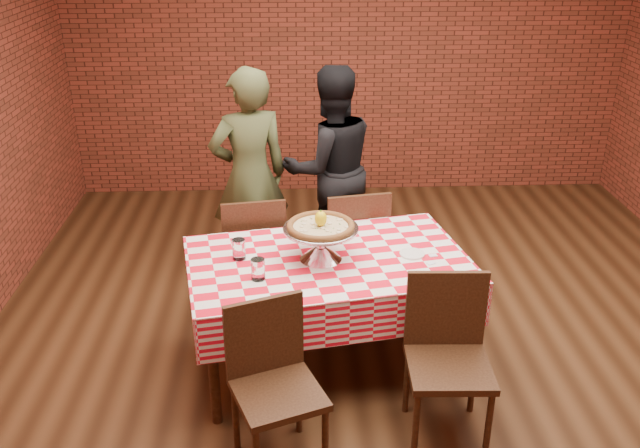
# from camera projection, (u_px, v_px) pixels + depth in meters

# --- Properties ---
(ground) EXTENTS (6.00, 6.00, 0.00)m
(ground) POSITION_uv_depth(u_px,v_px,m) (382.00, 352.00, 4.58)
(ground) COLOR black
(ground) RESTS_ON ground
(back_wall) EXTENTS (5.50, 0.00, 5.50)m
(back_wall) POSITION_uv_depth(u_px,v_px,m) (349.00, 50.00, 6.71)
(back_wall) COLOR maroon
(back_wall) RESTS_ON ground
(table) EXTENTS (1.83, 1.30, 0.75)m
(table) POSITION_uv_depth(u_px,v_px,m) (328.00, 312.00, 4.34)
(table) COLOR #442A17
(table) RESTS_ON ground
(tablecloth) EXTENTS (1.88, 1.34, 0.29)m
(tablecloth) POSITION_uv_depth(u_px,v_px,m) (328.00, 279.00, 4.24)
(tablecloth) COLOR red
(tablecloth) RESTS_ON table
(pizza_stand) EXTENTS (0.56, 0.56, 0.21)m
(pizza_stand) POSITION_uv_depth(u_px,v_px,m) (321.00, 243.00, 4.14)
(pizza_stand) COLOR silver
(pizza_stand) RESTS_ON tablecloth
(pizza) EXTENTS (0.49, 0.49, 0.03)m
(pizza) POSITION_uv_depth(u_px,v_px,m) (321.00, 227.00, 4.09)
(pizza) COLOR beige
(pizza) RESTS_ON pizza_stand
(lemon) EXTENTS (0.09, 0.09, 0.09)m
(lemon) POSITION_uv_depth(u_px,v_px,m) (321.00, 219.00, 4.07)
(lemon) COLOR yellow
(lemon) RESTS_ON pizza
(water_glass_left) EXTENTS (0.09, 0.09, 0.13)m
(water_glass_left) POSITION_uv_depth(u_px,v_px,m) (258.00, 269.00, 3.92)
(water_glass_left) COLOR white
(water_glass_left) RESTS_ON tablecloth
(water_glass_right) EXTENTS (0.09, 0.09, 0.13)m
(water_glass_right) POSITION_uv_depth(u_px,v_px,m) (239.00, 249.00, 4.15)
(water_glass_right) COLOR white
(water_glass_right) RESTS_ON tablecloth
(side_plate) EXTENTS (0.18, 0.18, 0.01)m
(side_plate) POSITION_uv_depth(u_px,v_px,m) (412.00, 254.00, 4.23)
(side_plate) COLOR white
(side_plate) RESTS_ON tablecloth
(sweetener_packet_a) EXTENTS (0.06, 0.06, 0.00)m
(sweetener_packet_a) POSITION_uv_depth(u_px,v_px,m) (431.00, 263.00, 4.12)
(sweetener_packet_a) COLOR white
(sweetener_packet_a) RESTS_ON tablecloth
(sweetener_packet_b) EXTENTS (0.06, 0.05, 0.00)m
(sweetener_packet_b) POSITION_uv_depth(u_px,v_px,m) (433.00, 255.00, 4.21)
(sweetener_packet_b) COLOR white
(sweetener_packet_b) RESTS_ON tablecloth
(condiment_caddy) EXTENTS (0.12, 0.11, 0.13)m
(condiment_caddy) POSITION_uv_depth(u_px,v_px,m) (328.00, 226.00, 4.45)
(condiment_caddy) COLOR silver
(condiment_caddy) RESTS_ON tablecloth
(chair_near_left) EXTENTS (0.55, 0.55, 0.91)m
(chair_near_left) POSITION_uv_depth(u_px,v_px,m) (278.00, 393.00, 3.49)
(chair_near_left) COLOR #442A17
(chair_near_left) RESTS_ON ground
(chair_near_right) EXTENTS (0.46, 0.46, 0.93)m
(chair_near_right) POSITION_uv_depth(u_px,v_px,m) (449.00, 366.00, 3.68)
(chair_near_right) COLOR #442A17
(chair_near_right) RESTS_ON ground
(chair_far_left) EXTENTS (0.50, 0.50, 0.92)m
(chair_far_left) POSITION_uv_depth(u_px,v_px,m) (253.00, 250.00, 4.94)
(chair_far_left) COLOR #442A17
(chair_far_left) RESTS_ON ground
(chair_far_right) EXTENTS (0.52, 0.52, 0.93)m
(chair_far_right) POSITION_uv_depth(u_px,v_px,m) (351.00, 244.00, 5.03)
(chair_far_right) COLOR #442A17
(chair_far_right) RESTS_ON ground
(diner_olive) EXTENTS (0.71, 0.58, 1.69)m
(diner_olive) POSITION_uv_depth(u_px,v_px,m) (250.00, 176.00, 5.23)
(diner_olive) COLOR #3E4526
(diner_olive) RESTS_ON ground
(diner_black) EXTENTS (0.94, 0.82, 1.65)m
(diner_black) POSITION_uv_depth(u_px,v_px,m) (330.00, 168.00, 5.46)
(diner_black) COLOR black
(diner_black) RESTS_ON ground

